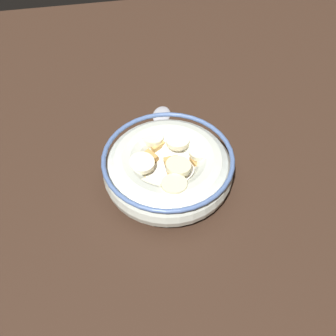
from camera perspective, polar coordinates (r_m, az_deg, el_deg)
The scene contains 3 objects.
ground_plane at distance 62.33cm, azimuth 0.00°, elevation -2.39°, with size 96.18×96.18×2.00cm, color #332116.
cereal_bowl at distance 59.37cm, azimuth -0.01°, elevation -0.11°, with size 16.94×16.94×5.51cm.
spoon at distance 68.41cm, azimuth -1.25°, elevation 5.23°, with size 7.33×16.06×0.80cm.
Camera 1 is at (-6.57, -37.99, 47.98)cm, focal length 48.94 mm.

